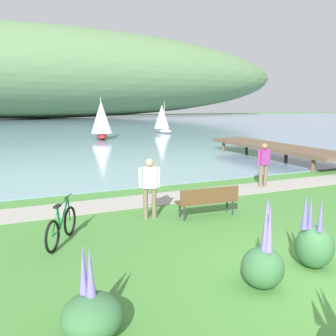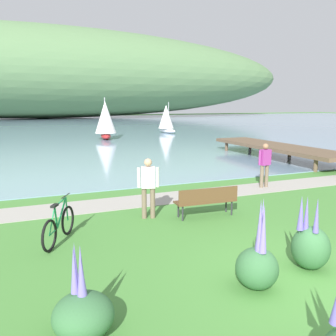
% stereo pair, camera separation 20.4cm
% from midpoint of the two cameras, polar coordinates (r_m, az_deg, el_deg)
% --- Properties ---
extents(ground_plane, '(200.00, 200.00, 0.00)m').
position_cam_midpoint_polar(ground_plane, '(7.33, 22.24, -16.38)').
color(ground_plane, '#478438').
extents(bay_water, '(180.00, 80.00, 0.04)m').
position_cam_midpoint_polar(bay_water, '(52.96, -18.07, 6.38)').
color(bay_water, '#7A99B2').
rests_on(bay_water, ground).
extents(distant_hillside, '(119.06, 28.00, 19.23)m').
position_cam_midpoint_polar(distant_hillside, '(82.06, -20.71, 14.19)').
color(distant_hillside, '#567A4C').
rests_on(distant_hillside, bay_water).
extents(shoreline_path, '(60.00, 1.50, 0.01)m').
position_cam_midpoint_polar(shoreline_path, '(12.33, 0.66, -4.69)').
color(shoreline_path, '#A39E93').
rests_on(shoreline_path, ground).
extents(park_bench_near_camera, '(1.82, 0.57, 0.88)m').
position_cam_midpoint_polar(park_bench_near_camera, '(10.17, 5.86, -5.01)').
color(park_bench_near_camera, brown).
rests_on(park_bench_near_camera, ground).
extents(bicycle_leaning_near_bench, '(0.89, 1.59, 1.01)m').
position_cam_midpoint_polar(bicycle_leaning_near_bench, '(8.70, -17.37, -8.96)').
color(bicycle_leaning_near_bench, black).
rests_on(bicycle_leaning_near_bench, ground).
extents(person_at_shoreline, '(0.61, 0.25, 1.71)m').
position_cam_midpoint_polar(person_at_shoreline, '(14.08, 14.75, 0.90)').
color(person_at_shoreline, '#72604C').
rests_on(person_at_shoreline, ground).
extents(person_on_the_grass, '(0.59, 0.32, 1.71)m').
position_cam_midpoint_polar(person_on_the_grass, '(9.91, -3.55, -2.66)').
color(person_on_the_grass, '#72604C').
rests_on(person_on_the_grass, ground).
extents(echium_bush_closest_to_camera, '(0.75, 0.75, 1.62)m').
position_cam_midpoint_polar(echium_bush_closest_to_camera, '(6.61, 14.16, -14.50)').
color(echium_bush_closest_to_camera, '#386B3D').
rests_on(echium_bush_closest_to_camera, ground).
extents(echium_bush_mid_cluster, '(0.73, 0.73, 1.48)m').
position_cam_midpoint_polar(echium_bush_mid_cluster, '(7.64, 21.73, -11.40)').
color(echium_bush_mid_cluster, '#386B3D').
rests_on(echium_bush_mid_cluster, ground).
extents(echium_bush_far_cluster, '(0.86, 0.86, 1.34)m').
position_cam_midpoint_polar(echium_bush_far_cluster, '(5.41, -13.29, -21.62)').
color(echium_bush_far_cluster, '#386B3D').
rests_on(echium_bush_far_cluster, ground).
extents(sailboat_nearest_to_shore, '(2.16, 3.25, 3.70)m').
position_cam_midpoint_polar(sailboat_nearest_to_shore, '(32.33, -10.83, 7.63)').
color(sailboat_nearest_to_shore, '#B22323').
rests_on(sailboat_nearest_to_shore, bay_water).
extents(sailboat_mid_bay, '(1.97, 2.91, 3.30)m').
position_cam_midpoint_polar(sailboat_mid_bay, '(38.93, -1.11, 7.96)').
color(sailboat_mid_bay, white).
rests_on(sailboat_mid_bay, bay_water).
extents(pier_dock, '(2.40, 10.00, 0.80)m').
position_cam_midpoint_polar(pier_dock, '(21.78, 16.40, 3.28)').
color(pier_dock, brown).
rests_on(pier_dock, ground).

